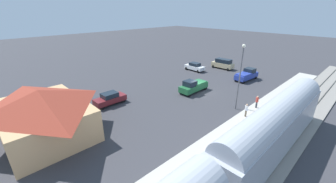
# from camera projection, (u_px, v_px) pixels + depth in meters

# --- Properties ---
(ground_plane) EXTENTS (200.00, 200.00, 0.00)m
(ground_plane) POSITION_uv_depth(u_px,v_px,m) (201.00, 92.00, 34.23)
(ground_plane) COLOR #38383D
(railway_track) EXTENTS (4.80, 70.00, 0.30)m
(railway_track) POSITION_uv_depth(u_px,v_px,m) (294.00, 122.00, 24.91)
(railway_track) COLOR gray
(railway_track) RESTS_ON ground
(platform) EXTENTS (3.20, 46.00, 0.30)m
(platform) POSITION_uv_depth(u_px,v_px,m) (261.00, 111.00, 27.54)
(platform) COLOR #B7B2A8
(platform) RESTS_ON ground
(station_building) EXTENTS (11.52, 8.58, 5.22)m
(station_building) POSITION_uv_depth(u_px,v_px,m) (43.00, 113.00, 21.61)
(station_building) COLOR tan
(station_building) RESTS_ON ground
(pedestrian_on_platform) EXTENTS (0.36, 0.36, 1.71)m
(pedestrian_on_platform) POSITION_uv_depth(u_px,v_px,m) (257.00, 101.00, 27.75)
(pedestrian_on_platform) COLOR #333338
(pedestrian_on_platform) RESTS_ON platform
(pedestrian_waiting_far) EXTENTS (0.36, 0.36, 1.71)m
(pedestrian_waiting_far) POSITION_uv_depth(u_px,v_px,m) (246.00, 109.00, 25.45)
(pedestrian_waiting_far) COLOR brown
(pedestrian_waiting_far) RESTS_ON platform
(pickup_green) EXTENTS (2.01, 5.42, 2.14)m
(pickup_green) POSITION_uv_depth(u_px,v_px,m) (193.00, 86.00, 33.85)
(pickup_green) COLOR #236638
(pickup_green) RESTS_ON ground
(pickup_blue) EXTENTS (2.36, 5.53, 2.14)m
(pickup_blue) POSITION_uv_depth(u_px,v_px,m) (247.00, 75.00, 39.62)
(pickup_blue) COLOR #283D9E
(pickup_blue) RESTS_ON ground
(sedan_maroon) EXTENTS (1.84, 4.50, 1.74)m
(sedan_maroon) POSITION_uv_depth(u_px,v_px,m) (110.00, 98.00, 29.51)
(sedan_maroon) COLOR maroon
(sedan_maroon) RESTS_ON ground
(suv_tan) EXTENTS (4.97, 2.55, 2.22)m
(suv_tan) POSITION_uv_depth(u_px,v_px,m) (223.00, 64.00, 47.14)
(suv_tan) COLOR #C6B284
(suv_tan) RESTS_ON ground
(sedan_white) EXTENTS (4.55, 2.37, 1.74)m
(sedan_white) POSITION_uv_depth(u_px,v_px,m) (195.00, 67.00, 45.68)
(sedan_white) COLOR white
(sedan_white) RESTS_ON ground
(light_pole_near_platform) EXTENTS (0.44, 0.44, 8.80)m
(light_pole_near_platform) POSITION_uv_depth(u_px,v_px,m) (241.00, 71.00, 26.38)
(light_pole_near_platform) COLOR #515156
(light_pole_near_platform) RESTS_ON ground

